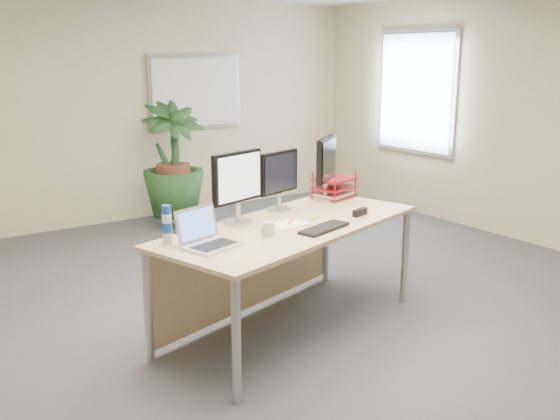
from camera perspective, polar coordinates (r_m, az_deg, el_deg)
floor at (r=4.64m, az=2.11°, el=-11.75°), size 8.00×8.00×0.00m
back_wall at (r=7.79m, az=-15.77°, el=8.59°), size 7.00×0.04×2.70m
whiteboard at (r=8.21m, az=-7.72°, el=10.63°), size 1.30×0.04×0.95m
window at (r=8.23m, az=12.31°, el=10.45°), size 0.04×1.30×1.55m
desk at (r=4.65m, az=-0.16°, el=-3.13°), size 2.30×1.46×0.82m
floor_plant at (r=7.46m, az=-9.75°, el=4.04°), size 0.92×0.92×1.50m
monitor_left at (r=4.49m, az=-3.92°, el=2.50°), size 0.47×0.21×0.53m
monitor_right at (r=4.87m, az=-0.09°, el=3.04°), size 0.42×0.19×0.47m
monitor_dark at (r=5.25m, az=4.26°, el=4.20°), size 0.41×0.32×0.53m
laptop at (r=4.03m, az=-6.76°, el=-2.44°), size 0.41×0.38×0.24m
keyboard at (r=4.39m, az=4.05°, el=-1.67°), size 0.45×0.26×0.02m
coffee_mug at (r=4.24m, az=-1.14°, el=-1.72°), size 0.12×0.09×0.10m
spiral_notebook at (r=4.49m, az=0.76°, el=-1.35°), size 0.29×0.23×0.01m
orange_pen at (r=4.53m, az=0.94°, el=-1.05°), size 0.11×0.11×0.01m
yellow_highlighter at (r=4.66m, az=3.10°, el=-0.80°), size 0.11×0.04×0.01m
water_bottle at (r=4.10m, az=-10.29°, el=-1.40°), size 0.07×0.07×0.26m
letter_tray at (r=5.38m, az=4.96°, el=1.91°), size 0.40×0.35×0.16m
stapler at (r=4.81m, az=7.33°, el=-0.20°), size 0.16×0.08×0.05m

